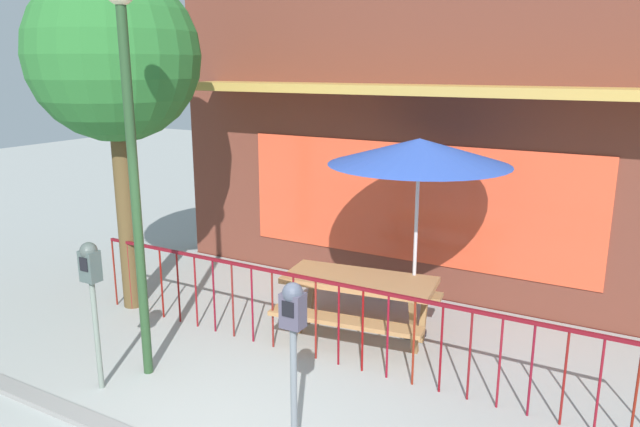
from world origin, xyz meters
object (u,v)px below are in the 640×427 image
object	(u,v)px
picnic_table_left	(359,290)
patio_umbrella	(419,153)
street_tree	(114,58)
parking_meter_near	(91,277)
street_lamp	(130,129)
parking_meter_far	(293,326)

from	to	relation	value
picnic_table_left	patio_umbrella	xyz separation A→B (m)	(0.54, 0.41, 1.66)
street_tree	patio_umbrella	bearing A→B (deg)	15.83
patio_umbrella	street_tree	world-z (taller)	street_tree
parking_meter_near	street_lamp	world-z (taller)	street_lamp
patio_umbrella	parking_meter_far	distance (m)	3.01
street_lamp	parking_meter_near	bearing A→B (deg)	-111.41
street_tree	parking_meter_near	bearing A→B (deg)	-51.94
street_lamp	patio_umbrella	bearing A→B (deg)	47.12
picnic_table_left	street_tree	bearing A→B (deg)	-168.48
patio_umbrella	parking_meter_near	size ratio (longest dim) A/B	1.55
picnic_table_left	street_lamp	xyz separation A→B (m)	(-1.61, -1.91, 2.03)
street_tree	parking_meter_far	bearing A→B (deg)	-25.37
parking_meter_near	street_tree	distance (m)	3.07
picnic_table_left	street_lamp	world-z (taller)	street_lamp
picnic_table_left	patio_umbrella	world-z (taller)	patio_umbrella
parking_meter_far	picnic_table_left	bearing A→B (deg)	103.43
parking_meter_near	street_lamp	bearing A→B (deg)	68.59
parking_meter_near	street_tree	bearing A→B (deg)	128.06
parking_meter_far	street_lamp	world-z (taller)	street_lamp
picnic_table_left	street_tree	xyz separation A→B (m)	(-3.16, -0.64, 2.72)
picnic_table_left	street_tree	size ratio (longest dim) A/B	0.44
parking_meter_far	street_lamp	bearing A→B (deg)	166.96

